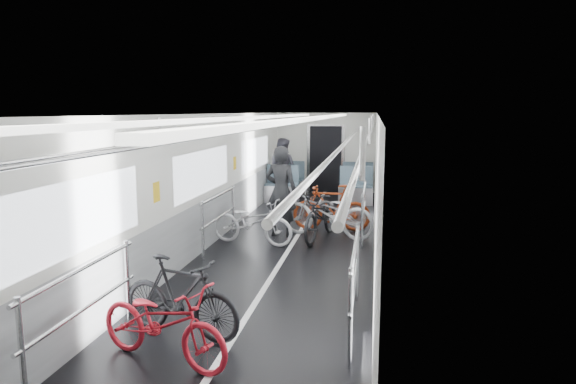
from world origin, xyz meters
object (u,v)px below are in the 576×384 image
(bike_left_far, at_px, (252,222))
(person_standing, at_px, (281,191))
(bike_left_near, at_px, (163,323))
(bike_aisle, at_px, (321,215))
(person_seated, at_px, (282,169))
(bike_right_far, at_px, (331,208))
(bike_left_mid, at_px, (180,297))
(bike_right_mid, at_px, (327,212))

(bike_left_far, bearing_deg, person_standing, -19.53)
(bike_left_near, relative_size, bike_aisle, 0.86)
(person_seated, bearing_deg, bike_left_far, 108.99)
(bike_right_far, bearing_deg, bike_left_mid, -11.42)
(bike_aisle, bearing_deg, bike_left_near, -89.42)
(bike_left_mid, bearing_deg, bike_aisle, 2.02)
(person_seated, bearing_deg, person_standing, 115.36)
(bike_left_far, height_order, bike_aisle, bike_aisle)
(bike_left_mid, relative_size, bike_aisle, 0.82)
(bike_left_far, bearing_deg, bike_left_mid, -166.29)
(bike_left_near, relative_size, bike_left_mid, 1.04)
(bike_left_mid, bearing_deg, bike_left_near, -159.70)
(bike_right_mid, bearing_deg, bike_left_far, -44.89)
(bike_right_mid, relative_size, person_seated, 1.10)
(bike_right_far, bearing_deg, bike_left_far, -44.14)
(bike_right_mid, xyz_separation_m, person_standing, (-0.90, -0.04, 0.40))
(bike_left_near, distance_m, bike_right_mid, 5.43)
(bike_left_mid, bearing_deg, person_seated, 18.19)
(bike_left_mid, relative_size, bike_left_far, 0.93)
(person_standing, bearing_deg, bike_left_far, 71.95)
(bike_left_far, xyz_separation_m, person_standing, (0.42, 0.70, 0.47))
(bike_left_near, xyz_separation_m, bike_left_far, (-0.21, 4.58, 0.01))
(bike_aisle, bearing_deg, bike_left_mid, -91.47)
(bike_left_near, xyz_separation_m, bike_aisle, (1.01, 5.18, 0.07))
(bike_right_far, bearing_deg, bike_aisle, -8.77)
(bike_left_far, distance_m, bike_aisle, 1.37)
(bike_left_near, bearing_deg, bike_left_far, 22.24)
(bike_right_mid, distance_m, person_seated, 4.41)
(bike_aisle, bearing_deg, bike_right_far, 91.60)
(bike_left_mid, bearing_deg, bike_right_mid, 1.32)
(bike_left_far, relative_size, bike_right_far, 1.00)
(person_standing, bearing_deg, person_seated, -67.03)
(bike_right_far, xyz_separation_m, person_standing, (-0.94, -0.64, 0.41))
(person_standing, bearing_deg, bike_left_near, 100.66)
(bike_left_near, height_order, bike_left_mid, bike_left_mid)
(bike_right_far, bearing_deg, bike_left_near, -9.66)
(bike_aisle, height_order, person_standing, person_standing)
(bike_left_near, distance_m, bike_right_far, 6.03)
(bike_left_near, height_order, bike_aisle, bike_aisle)
(bike_left_near, xyz_separation_m, bike_left_mid, (-0.05, 0.60, 0.04))
(bike_right_mid, height_order, bike_right_far, bike_right_mid)
(bike_left_mid, relative_size, bike_right_mid, 0.79)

